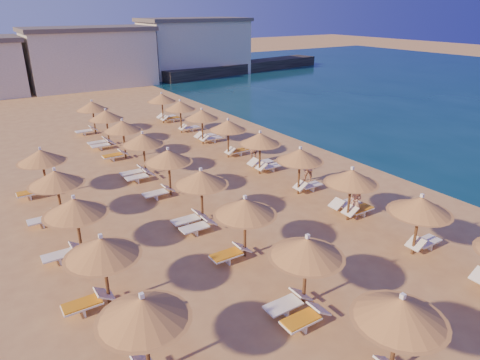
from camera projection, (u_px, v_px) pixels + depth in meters
ground at (289, 234)px, 19.46m from camera, size 220.00×220.00×0.00m
jetty at (244, 67)px, 67.48m from camera, size 30.26×8.60×1.50m
hotel_blocks at (98, 55)px, 55.70m from camera, size 47.16×10.43×8.10m
parasol_row_east at (300, 156)px, 22.79m from camera, size 2.59×39.43×2.75m
parasol_row_west at (201, 179)px, 19.78m from camera, size 2.59×39.43×2.75m
parasol_row_inland at (87, 226)px, 15.50m from camera, size 2.59×21.01×2.75m
loungers at (234, 209)px, 21.04m from camera, size 14.72×38.40×0.66m
beachgoer_b at (309, 168)px, 24.81m from camera, size 0.98×1.07×1.79m
beachgoer_a at (356, 202)px, 20.70m from camera, size 0.48×0.66×1.69m
beachgoer_c at (253, 150)px, 27.88m from camera, size 1.18×0.95×1.87m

